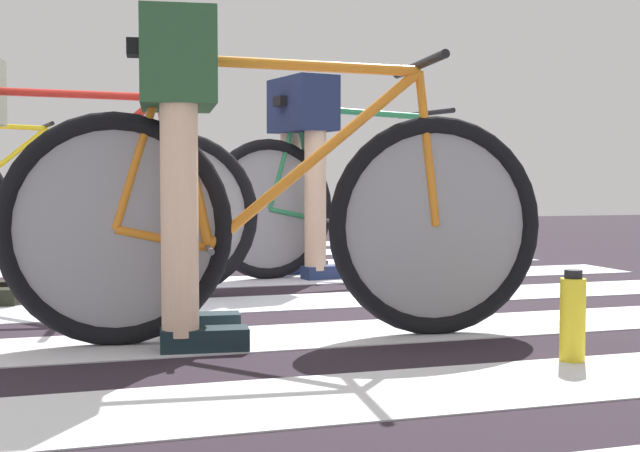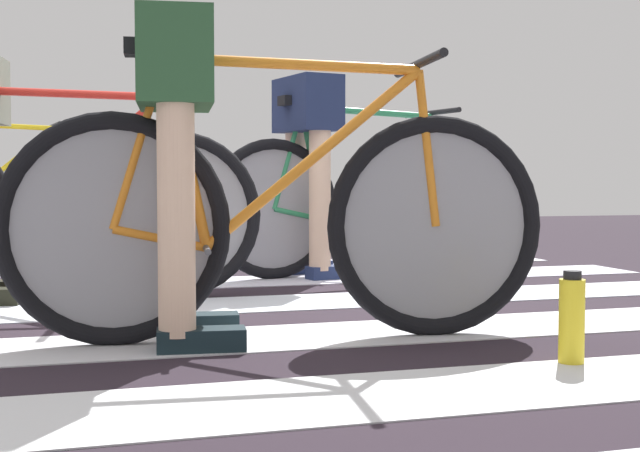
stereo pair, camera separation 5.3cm
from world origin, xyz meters
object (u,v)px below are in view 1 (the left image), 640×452
Objects in this scene: bicycle_1_of_4 at (280,219)px; water_bottle at (573,318)px; cyclist_1_of_4 at (179,133)px; bicycle_2_of_4 at (51,209)px; cyclist_3_of_4 at (303,149)px; bicycle_3_of_4 at (355,203)px.

bicycle_1_of_4 is 6.68× the size of water_bottle.
cyclist_1_of_4 is 1.22m from bicycle_2_of_4.
cyclist_3_of_4 is 2.30m from water_bottle.
bicycle_1_of_4 is at bearing -127.64° from bicycle_3_of_4.
bicycle_3_of_4 is 6.61× the size of water_bottle.
bicycle_2_of_4 is 1.67× the size of cyclist_3_of_4.
water_bottle is (1.39, -1.72, -0.26)m from bicycle_2_of_4.
bicycle_3_of_4 is 2.31m from water_bottle.
bicycle_2_of_4 is at bearing 115.47° from cyclist_1_of_4.
cyclist_3_of_4 is at bearing 93.41° from water_bottle.
water_bottle is (-0.17, -2.29, -0.26)m from bicycle_3_of_4.
cyclist_3_of_4 reaches higher than bicycle_2_of_4.
cyclist_3_of_4 is at bearing 77.95° from bicycle_1_of_4.
bicycle_2_of_4 is 6.66× the size of water_bottle.
water_bottle is at bearing -42.88° from bicycle_2_of_4.
water_bottle is at bearing -105.28° from bicycle_3_of_4.
cyclist_3_of_4 is (-0.30, -0.06, 0.28)m from bicycle_3_of_4.
bicycle_2_of_4 reaches higher than water_bottle.
bicycle_3_of_4 is (1.18, 1.69, -0.27)m from cyclist_1_of_4.
bicycle_2_of_4 is at bearing 128.86° from water_bottle.
cyclist_1_of_4 is 0.58× the size of bicycle_2_of_4.
cyclist_3_of_4 is at bearing 30.36° from bicycle_2_of_4.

